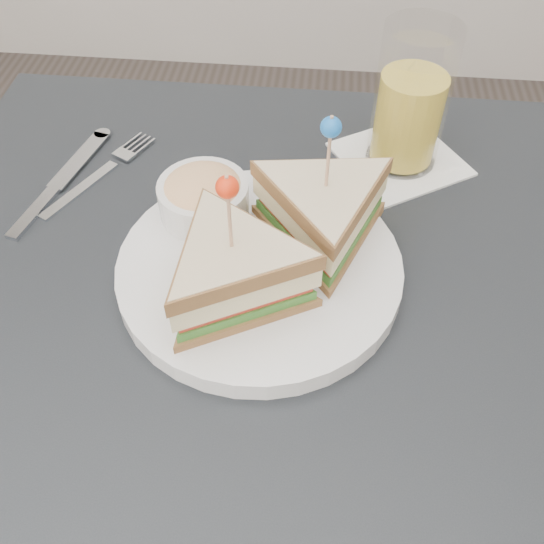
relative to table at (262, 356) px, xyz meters
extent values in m
cube|color=black|center=(0.00, 0.00, 0.06)|extent=(0.80, 0.80, 0.03)
cylinder|color=black|center=(-0.35, 0.35, -0.31)|extent=(0.04, 0.04, 0.72)
cylinder|color=black|center=(0.35, 0.35, -0.31)|extent=(0.04, 0.04, 0.72)
cylinder|color=silver|center=(-0.01, 0.05, 0.08)|extent=(0.30, 0.30, 0.02)
cylinder|color=silver|center=(-0.01, 0.05, 0.10)|extent=(0.30, 0.30, 0.01)
cylinder|color=tan|center=(-0.02, 0.00, 0.20)|extent=(0.00, 0.00, 0.09)
sphere|color=red|center=(-0.02, 0.00, 0.23)|extent=(0.02, 0.02, 0.02)
cylinder|color=tan|center=(0.05, 0.09, 0.20)|extent=(0.00, 0.00, 0.09)
sphere|color=#1861B4|center=(0.05, 0.09, 0.23)|extent=(0.02, 0.02, 0.02)
cylinder|color=silver|center=(-0.07, 0.11, 0.11)|extent=(0.10, 0.10, 0.04)
ellipsoid|color=#E0B772|center=(-0.07, 0.11, 0.13)|extent=(0.09, 0.09, 0.04)
cube|color=silver|center=(-0.23, 0.16, 0.08)|extent=(0.07, 0.11, 0.00)
cube|color=silver|center=(-0.20, 0.22, 0.08)|extent=(0.03, 0.03, 0.00)
cube|color=silver|center=(-0.27, 0.12, 0.08)|extent=(0.04, 0.10, 0.01)
cube|color=silver|center=(-0.25, 0.21, 0.08)|extent=(0.05, 0.12, 0.00)
cylinder|color=silver|center=(-0.23, 0.26, 0.08)|extent=(0.02, 0.02, 0.00)
cube|color=white|center=(0.14, 0.25, 0.08)|extent=(0.19, 0.19, 0.00)
cylinder|color=gold|center=(0.14, 0.25, 0.14)|extent=(0.10, 0.10, 0.11)
cylinder|color=white|center=(0.14, 0.25, 0.16)|extent=(0.12, 0.12, 0.17)
cube|color=white|center=(0.15, 0.27, 0.19)|extent=(0.03, 0.03, 0.02)
cube|color=white|center=(0.14, 0.24, 0.18)|extent=(0.02, 0.02, 0.02)
camera|label=1|loc=(0.05, -0.36, 0.55)|focal=40.00mm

